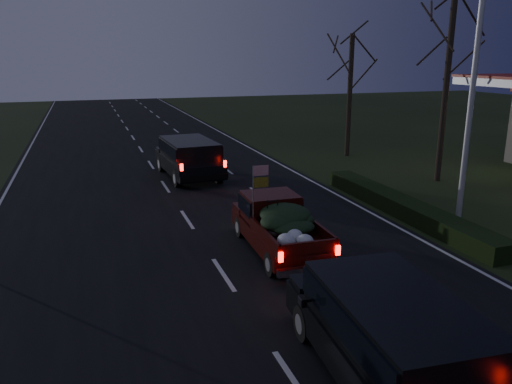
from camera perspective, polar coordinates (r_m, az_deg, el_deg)
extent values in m
plane|color=black|center=(13.77, -3.75, -9.44)|extent=(120.00, 120.00, 0.00)
cube|color=black|center=(13.77, -3.75, -9.41)|extent=(14.00, 120.00, 0.02)
cube|color=black|center=(19.46, 16.48, -1.65)|extent=(1.00, 10.00, 0.60)
cylinder|color=silver|center=(19.02, 23.46, 10.26)|extent=(0.20, 0.20, 9.00)
cylinder|color=black|center=(24.78, 20.87, 10.81)|extent=(0.28, 0.28, 8.50)
cylinder|color=black|center=(30.04, 10.64, 10.70)|extent=(0.28, 0.28, 7.00)
cube|color=#390B07|center=(15.21, 2.55, -4.82)|extent=(1.91, 4.47, 0.49)
cube|color=#390B07|center=(15.71, 1.61, -1.60)|extent=(1.68, 1.47, 0.80)
cube|color=black|center=(15.69, 1.61, -1.29)|extent=(1.77, 1.38, 0.49)
cube|color=#390B07|center=(14.11, 4.13, -5.33)|extent=(1.71, 2.53, 0.05)
ellipsoid|color=black|center=(14.38, 3.69, -3.24)|extent=(1.46, 1.64, 0.53)
cylinder|color=gray|center=(14.58, -0.34, -0.41)|extent=(0.03, 0.03, 1.77)
cube|color=red|center=(14.47, 0.56, 2.47)|extent=(0.46, 0.03, 0.30)
cube|color=gold|center=(14.55, 0.56, 1.11)|extent=(0.46, 0.03, 0.30)
cube|color=black|center=(24.66, -7.74, 3.26)|extent=(2.53, 5.43, 0.66)
cube|color=black|center=(24.25, -7.63, 4.88)|extent=(2.31, 3.99, 0.88)
cube|color=black|center=(24.24, -7.64, 5.08)|extent=(2.41, 3.89, 0.53)
cube|color=black|center=(9.70, 14.60, -16.92)|extent=(2.51, 5.24, 0.64)
cube|color=black|center=(9.15, 15.72, -13.89)|extent=(2.27, 3.86, 0.85)
cube|color=black|center=(9.11, 15.76, -13.42)|extent=(2.37, 3.76, 0.51)
cube|color=black|center=(9.73, 5.34, -12.32)|extent=(0.12, 0.24, 0.17)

